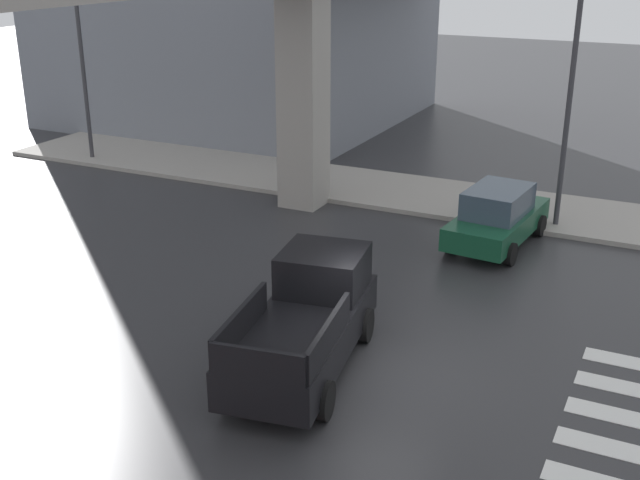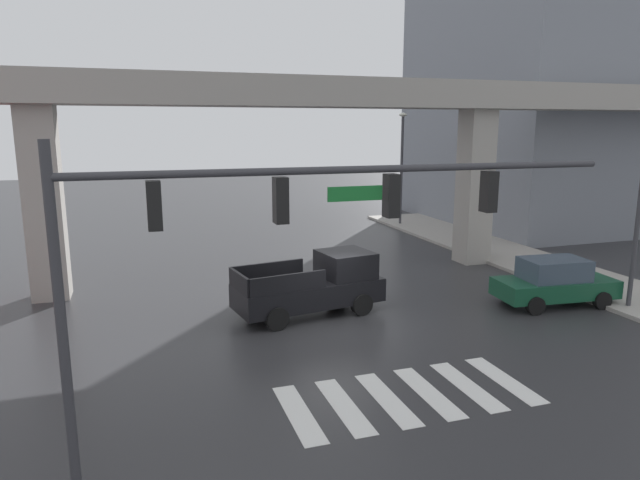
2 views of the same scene
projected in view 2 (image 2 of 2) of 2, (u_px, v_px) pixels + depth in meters
ground_plane at (336, 326)px, 18.37m from camera, size 120.00×120.00×0.00m
crosswalk_stripes at (408, 396)px, 13.58m from camera, size 6.05×2.80×0.01m
elevated_overpass at (284, 109)px, 22.80m from camera, size 49.50×2.17×8.37m
sidewalk_east at (578, 278)px, 23.80m from camera, size 4.00×36.00×0.15m
pickup_truck at (317, 286)px, 19.42m from camera, size 5.34×2.69×2.08m
sedan_dark_green at (554, 282)px, 20.38m from camera, size 4.45×2.27×1.72m
traffic_signal_mast at (273, 223)px, 10.19m from camera, size 10.89×0.32×6.20m
street_lamp_mid_block at (490, 165)px, 27.15m from camera, size 0.44×0.70×7.24m
street_lamp_far_north at (402, 156)px, 36.00m from camera, size 0.44×0.70×7.24m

